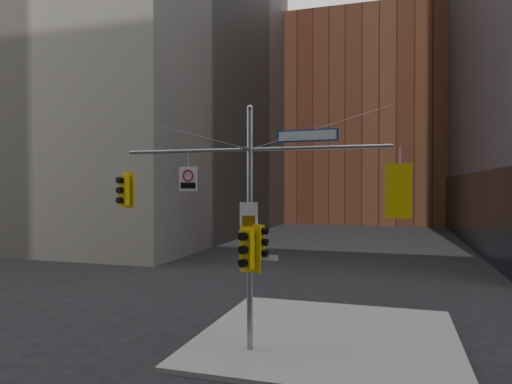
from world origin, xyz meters
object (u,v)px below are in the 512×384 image
Objects in this scene: traffic_light_west_arm at (124,190)px; traffic_light_east_arm at (400,191)px; signal_assembly at (250,204)px; street_sign_blade at (307,136)px; traffic_light_pole_side at (260,242)px; traffic_light_pole_front at (247,249)px; regulatory_sign_arm at (188,178)px.

traffic_light_east_arm is (8.40, -0.01, -0.00)m from traffic_light_west_arm.
signal_assembly is 2.57m from street_sign_blade.
traffic_light_pole_side is 3.33m from street_sign_blade.
traffic_light_pole_front is (-0.32, -0.27, -0.18)m from traffic_light_pole_side.
street_sign_blade is 2.36× the size of regulatory_sign_arm.
traffic_light_west_arm is at bearing 97.43° from traffic_light_pole_side.
traffic_light_east_arm reaches higher than traffic_light_west_arm.
traffic_light_west_arm is 1.57× the size of regulatory_sign_arm.
signal_assembly is 2.11m from regulatory_sign_arm.
signal_assembly reaches higher than traffic_light_west_arm.
signal_assembly is 8.25× the size of traffic_light_pole_side.
signal_assembly is at bearing 1.23° from regulatory_sign_arm.
signal_assembly reaches higher than traffic_light_pole_side.
signal_assembly is 1.15m from traffic_light_pole_side.
traffic_light_pole_side is at bearing 1.19° from regulatory_sign_arm.
traffic_light_pole_front is 3.64m from street_sign_blade.
signal_assembly is 5.61× the size of traffic_light_east_arm.
traffic_light_west_arm reaches higher than traffic_light_pole_side.
regulatory_sign_arm is at bearing 10.82° from traffic_light_west_arm.
street_sign_blade is (-2.49, 0.00, 1.55)m from traffic_light_east_arm.
traffic_light_pole_front is 0.79× the size of street_sign_blade.
traffic_light_pole_side is at bearing -175.17° from street_sign_blade.
traffic_light_pole_side is at bearing 11.51° from traffic_light_west_arm.
regulatory_sign_arm is at bearing -179.41° from signal_assembly.
traffic_light_pole_side is 1.30× the size of regulatory_sign_arm.
signal_assembly is 4.24m from traffic_light_west_arm.
street_sign_blade is at bearing 22.72° from traffic_light_pole_front.
traffic_light_pole_side is 0.45m from traffic_light_pole_front.
traffic_light_pole_front is at bearing -6.49° from regulatory_sign_arm.
traffic_light_east_arm is at bearing 17.29° from traffic_light_pole_front.
regulatory_sign_arm is (-1.97, -0.02, 0.76)m from signal_assembly.
regulatory_sign_arm is at bearing 98.12° from traffic_light_pole_side.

